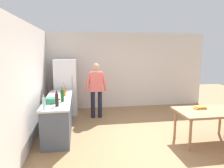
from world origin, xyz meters
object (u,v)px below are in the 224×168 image
Objects in this scene: bottle_water_clear at (44,103)px; book_stack at (200,108)px; bottle_wine_dark at (57,100)px; person at (96,87)px; dining_table at (208,114)px; cooking_pot at (52,100)px; utensil_jar at (64,90)px; refrigerator at (66,87)px; bottle_wine_green at (62,95)px; bottle_oil_amber at (64,92)px.

book_stack is at bearing -0.25° from bottle_water_clear.
bottle_wine_dark reaches higher than book_stack.
person is 1.21× the size of dining_table.
cooking_pot is 1.18× the size of bottle_wine_dark.
refrigerator is at bearing 89.59° from utensil_jar.
bottle_wine_dark is at bearing -101.83° from bottle_wine_green.
cooking_pot is 0.74m from bottle_oil_amber.
utensil_jar is 1.14× the size of bottle_oil_amber.
person is (0.95, -0.55, 0.08)m from refrigerator.
person is 1.04m from utensil_jar.
bottle_water_clear is at bearing -100.37° from cooking_pot.
refrigerator is 1.06× the size of person.
bottle_wine_dark is (-0.05, -1.38, 0.07)m from utensil_jar.
cooking_pot is (-1.16, -1.47, -0.02)m from person.
bottle_oil_amber is at bearing -88.23° from refrigerator.
refrigerator is at bearing 140.71° from dining_table.
bottle_oil_amber is (0.01, 0.60, -0.03)m from bottle_wine_green.
dining_table is 0.21m from book_stack.
utensil_jar is at bearing 79.39° from cooking_pot.
bottle_water_clear is (-0.09, -0.50, 0.07)m from cooking_pot.
bottle_wine_dark reaches higher than utensil_jar.
person is 6.27× the size of book_stack.
cooking_pot is at bearing 79.63° from bottle_water_clear.
bottle_water_clear is (-0.33, -0.59, -0.02)m from bottle_wine_green.
cooking_pot reaches higher than dining_table.
refrigerator is at bearing 84.14° from cooking_pot.
utensil_jar is at bearing -90.41° from refrigerator.
bottle_wine_green reaches higher than utensil_jar.
bottle_wine_dark is 1.13× the size of bottle_water_clear.
dining_table is at bearing -42.41° from person.
bottle_wine_green is 0.68m from bottle_water_clear.
cooking_pot reaches higher than book_stack.
refrigerator is 1.34m from bottle_oil_amber.
cooking_pot is at bearing -109.66° from bottle_oil_amber.
bottle_wine_green reaches higher than book_stack.
bottle_wine_green is at bearing 61.06° from bottle_water_clear.
bottle_oil_amber is at bearing -139.48° from person.
bottle_wine_dark is at bearing -63.76° from cooking_pot.
book_stack is (-0.09, 0.16, 0.10)m from dining_table.
bottle_oil_amber is at bearing 70.34° from cooking_pot.
bottle_water_clear is (-1.25, -1.97, 0.05)m from person.
dining_table is 3.58m from cooking_pot.
bottle_water_clear is at bearing -96.75° from refrigerator.
dining_table is 3.62m from bottle_water_clear.
bottle_wine_green is 0.60m from bottle_oil_amber.
utensil_jar is at bearing 79.47° from bottle_water_clear.
book_stack is (3.21, -2.54, -0.13)m from refrigerator.
utensil_jar is 1.18× the size of book_stack.
bottle_oil_amber reaches higher than book_stack.
bottle_oil_amber is at bearing 88.92° from bottle_wine_green.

